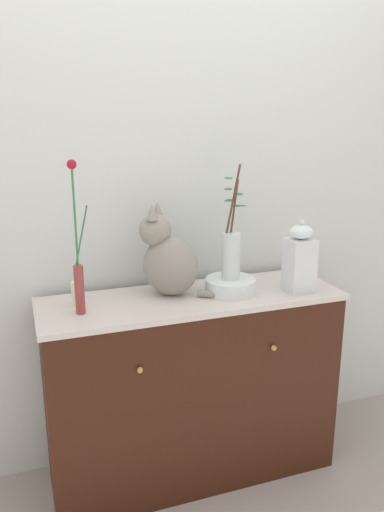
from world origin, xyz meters
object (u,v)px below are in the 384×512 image
(sideboard, at_px, (192,386))
(jar_lidded_porcelain, at_px, (300,260))
(vase_slim_green, at_px, (78,269))
(vase_glass_clear, at_px, (231,251))
(cat_sitting, at_px, (168,258))
(candle_pillar, at_px, (76,294))
(bowl_porcelain, at_px, (230,286))

(sideboard, bearing_deg, jar_lidded_porcelain, -11.46)
(sideboard, bearing_deg, vase_slim_green, -175.28)
(sideboard, bearing_deg, vase_glass_clear, -3.27)
(sideboard, distance_m, vase_glass_clear, 0.65)
(cat_sitting, relative_size, vase_slim_green, 0.67)
(cat_sitting, distance_m, vase_slim_green, 0.40)
(sideboard, distance_m, jar_lidded_porcelain, 0.75)
(vase_slim_green, xyz_separation_m, jar_lidded_porcelain, (0.94, -0.06, -0.04))
(vase_slim_green, bearing_deg, sideboard, 4.72)
(vase_slim_green, height_order, vase_glass_clear, vase_slim_green)
(vase_slim_green, bearing_deg, jar_lidded_porcelain, -3.33)
(sideboard, relative_size, candle_pillar, 11.40)
(cat_sitting, xyz_separation_m, vase_glass_clear, (0.27, -0.06, 0.02))
(bowl_porcelain, relative_size, jar_lidded_porcelain, 0.69)
(cat_sitting, distance_m, candle_pillar, 0.41)
(sideboard, height_order, vase_glass_clear, vase_glass_clear)
(jar_lidded_porcelain, bearing_deg, bowl_porcelain, 164.41)
(vase_glass_clear, bearing_deg, sideboard, 176.73)
(sideboard, xyz_separation_m, vase_glass_clear, (0.18, -0.01, 0.62))
(jar_lidded_porcelain, bearing_deg, vase_slim_green, 176.67)
(cat_sitting, height_order, candle_pillar, cat_sitting)
(sideboard, height_order, vase_slim_green, vase_slim_green)
(vase_glass_clear, xyz_separation_m, jar_lidded_porcelain, (0.29, -0.08, -0.04))
(bowl_porcelain, relative_size, vase_glass_clear, 0.45)
(cat_sitting, height_order, vase_glass_clear, vase_glass_clear)
(bowl_porcelain, xyz_separation_m, vase_glass_clear, (0.00, 0.00, 0.15))
(vase_slim_green, distance_m, bowl_porcelain, 0.67)
(vase_slim_green, distance_m, candle_pillar, 0.16)
(cat_sitting, height_order, jar_lidded_porcelain, cat_sitting)
(sideboard, height_order, cat_sitting, cat_sitting)
(vase_slim_green, relative_size, candle_pillar, 5.21)
(candle_pillar, bearing_deg, sideboard, -6.17)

